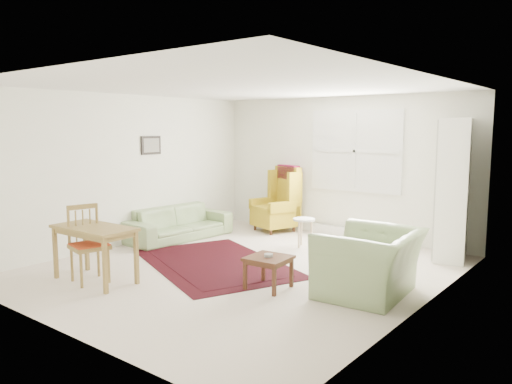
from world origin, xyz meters
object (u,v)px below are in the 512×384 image
Objects in this scene: coffee_table at (268,272)px; cabinet at (453,190)px; sofa at (179,217)px; wingback_chair at (274,199)px; desk at (95,254)px; armchair at (370,256)px; stool at (304,232)px; desk_chair at (89,244)px.

coffee_table is 0.24× the size of cabinet.
sofa is 3.15m from coffee_table.
wingback_chair is 1.11× the size of desk.
armchair is 1.23m from coffee_table.
coffee_table is 2.23m from desk.
cabinet reaches higher than armchair.
armchair is at bearing -18.10° from wingback_chair.
stool is 3.39m from desk.
cabinet reaches higher than desk.
cabinet is at bearing -65.45° from sofa.
sofa is at bearing -172.79° from cabinet.
armchair is at bearing -46.42° from desk_chair.
armchair is 3.79m from wingback_chair.
cabinet reaches higher than sofa.
armchair is 2.35m from cabinet.
armchair is 2.42× the size of coffee_table.
sofa is at bearing 156.88° from coffee_table.
armchair reaches higher than stool.
sofa is 4.53m from cabinet.
coffee_table is (1.96, -2.81, -0.42)m from wingback_chair.
wingback_chair is 4.01m from desk_chair.
stool is at bearing -63.78° from sofa.
sofa is 1.85m from wingback_chair.
armchair is 0.95× the size of wingback_chair.
armchair is 3.43m from desk.
wingback_chair is 2.59× the size of stool.
desk is at bearing -108.79° from stool.
cabinet is at bearing 50.73° from desk.
coffee_table is 3.22m from cabinet.
armchair is at bearing -95.90° from sofa.
sofa is at bearing -101.91° from wingback_chair.
desk is at bearing -65.29° from armchair.
coffee_table is at bearing -67.50° from armchair.
sofa is at bearing 112.42° from desk.
stool is at bearing 71.21° from desk.
sofa is 1.98× the size of desk_chair.
cabinet is (4.20, 1.58, 0.65)m from sofa.
sofa is 2.24m from stool.
coffee_table is at bearing -109.16° from sofa.
armchair is 1.06× the size of desk.
stool is 2.39m from cabinet.
desk_chair is (0.02, -4.01, -0.13)m from wingback_chair.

